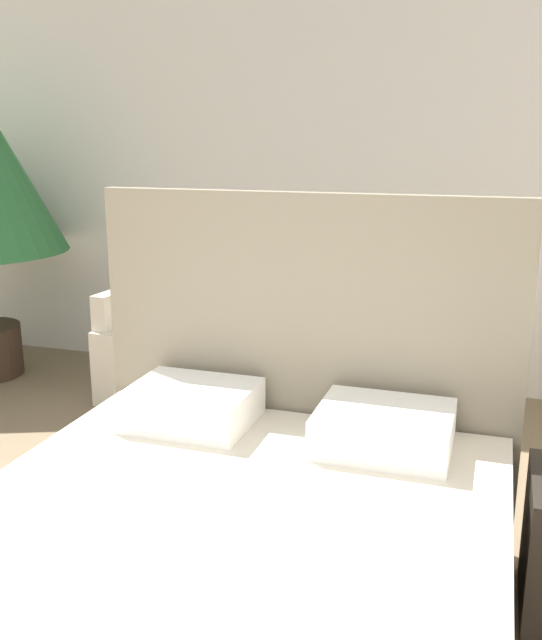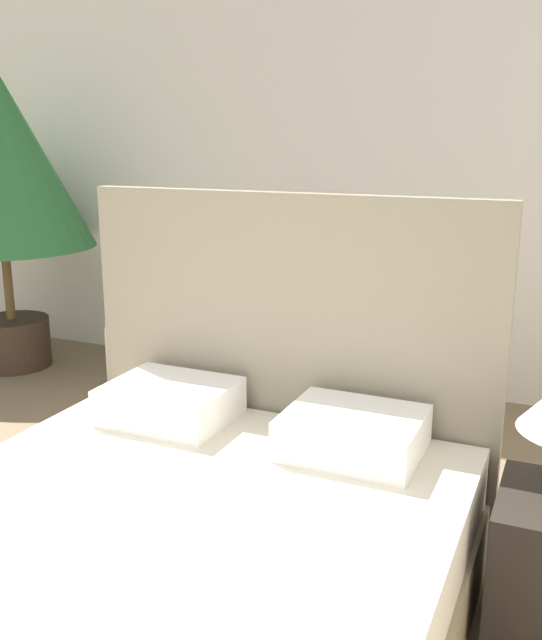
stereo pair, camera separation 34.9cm
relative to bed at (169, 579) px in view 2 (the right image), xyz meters
The scene contains 4 objects.
wall_back 3.03m from the bed, 99.48° to the left, with size 10.00×0.06×2.90m.
bed is the anchor object (origin of this frame).
armchair_near_window_left 2.45m from the bed, 119.12° to the left, with size 0.72×0.77×0.88m.
armchair_near_window_right 2.15m from the bed, 94.54° to the left, with size 0.74×0.78×0.88m.
Camera 2 is at (1.49, -0.35, 1.58)m, focal length 40.00 mm.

